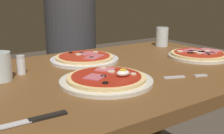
{
  "coord_description": "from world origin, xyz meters",
  "views": [
    {
      "loc": [
        -0.63,
        -0.83,
        1.0
      ],
      "look_at": [
        -0.09,
        -0.06,
        0.76
      ],
      "focal_mm": 44.92,
      "sensor_mm": 36.0,
      "label": 1
    }
  ],
  "objects_px": {
    "fork": "(182,77)",
    "salt_shaker": "(21,65)",
    "water_glass_far": "(162,38)",
    "pizza_across_left": "(199,55)",
    "knife": "(31,120)",
    "pizza_foreground": "(107,79)",
    "dining_table": "(123,97)",
    "pizza_across_right": "(85,58)",
    "water_glass_near": "(0,69)",
    "diner_person": "(72,63)"
  },
  "relations": [
    {
      "from": "fork",
      "to": "salt_shaker",
      "type": "bearing_deg",
      "value": 140.94
    },
    {
      "from": "water_glass_far",
      "to": "fork",
      "type": "height_order",
      "value": "water_glass_far"
    },
    {
      "from": "fork",
      "to": "water_glass_far",
      "type": "bearing_deg",
      "value": 52.17
    },
    {
      "from": "pizza_across_left",
      "to": "knife",
      "type": "relative_size",
      "value": 1.35
    },
    {
      "from": "pizza_foreground",
      "to": "pizza_across_left",
      "type": "distance_m",
      "value": 0.54
    },
    {
      "from": "dining_table",
      "to": "water_glass_far",
      "type": "height_order",
      "value": "water_glass_far"
    },
    {
      "from": "knife",
      "to": "pizza_foreground",
      "type": "bearing_deg",
      "value": 25.23
    },
    {
      "from": "water_glass_far",
      "to": "knife",
      "type": "xyz_separation_m",
      "value": [
        -0.9,
        -0.51,
        -0.04
      ]
    },
    {
      "from": "pizza_across_right",
      "to": "water_glass_far",
      "type": "relative_size",
      "value": 2.81
    },
    {
      "from": "dining_table",
      "to": "fork",
      "type": "bearing_deg",
      "value": -68.21
    },
    {
      "from": "water_glass_near",
      "to": "knife",
      "type": "relative_size",
      "value": 0.48
    },
    {
      "from": "dining_table",
      "to": "pizza_foreground",
      "type": "height_order",
      "value": "pizza_foreground"
    },
    {
      "from": "water_glass_near",
      "to": "pizza_across_right",
      "type": "bearing_deg",
      "value": 13.41
    },
    {
      "from": "pizza_foreground",
      "to": "water_glass_near",
      "type": "xyz_separation_m",
      "value": [
        -0.27,
        0.22,
        0.03
      ]
    },
    {
      "from": "fork",
      "to": "diner_person",
      "type": "xyz_separation_m",
      "value": [
        0.09,
        1.01,
        -0.17
      ]
    },
    {
      "from": "dining_table",
      "to": "water_glass_near",
      "type": "bearing_deg",
      "value": 167.23
    },
    {
      "from": "salt_shaker",
      "to": "diner_person",
      "type": "bearing_deg",
      "value": 51.46
    },
    {
      "from": "knife",
      "to": "diner_person",
      "type": "bearing_deg",
      "value": 59.27
    },
    {
      "from": "pizza_foreground",
      "to": "salt_shaker",
      "type": "height_order",
      "value": "salt_shaker"
    },
    {
      "from": "pizza_across_left",
      "to": "fork",
      "type": "distance_m",
      "value": 0.34
    },
    {
      "from": "pizza_across_right",
      "to": "diner_person",
      "type": "height_order",
      "value": "diner_person"
    },
    {
      "from": "pizza_across_left",
      "to": "dining_table",
      "type": "bearing_deg",
      "value": 172.69
    },
    {
      "from": "knife",
      "to": "salt_shaker",
      "type": "xyz_separation_m",
      "value": [
        0.1,
        0.39,
        0.03
      ]
    },
    {
      "from": "dining_table",
      "to": "water_glass_near",
      "type": "relative_size",
      "value": 12.14
    },
    {
      "from": "pizza_foreground",
      "to": "water_glass_far",
      "type": "xyz_separation_m",
      "value": [
        0.61,
        0.37,
        0.03
      ]
    },
    {
      "from": "pizza_across_left",
      "to": "diner_person",
      "type": "relative_size",
      "value": 0.22
    },
    {
      "from": "pizza_across_right",
      "to": "water_glass_near",
      "type": "distance_m",
      "value": 0.37
    },
    {
      "from": "pizza_across_left",
      "to": "knife",
      "type": "bearing_deg",
      "value": -165.93
    },
    {
      "from": "dining_table",
      "to": "pizza_across_right",
      "type": "xyz_separation_m",
      "value": [
        -0.07,
        0.18,
        0.13
      ]
    },
    {
      "from": "pizza_across_left",
      "to": "pizza_across_right",
      "type": "xyz_separation_m",
      "value": [
        -0.45,
        0.23,
        -0.0
      ]
    },
    {
      "from": "dining_table",
      "to": "knife",
      "type": "height_order",
      "value": "knife"
    },
    {
      "from": "pizza_foreground",
      "to": "water_glass_far",
      "type": "bearing_deg",
      "value": 31.45
    },
    {
      "from": "salt_shaker",
      "to": "water_glass_near",
      "type": "bearing_deg",
      "value": -153.47
    },
    {
      "from": "pizza_across_right",
      "to": "knife",
      "type": "bearing_deg",
      "value": -130.98
    },
    {
      "from": "pizza_across_right",
      "to": "diner_person",
      "type": "distance_m",
      "value": 0.68
    },
    {
      "from": "pizza_foreground",
      "to": "pizza_across_right",
      "type": "distance_m",
      "value": 0.32
    },
    {
      "from": "pizza_across_left",
      "to": "pizza_across_right",
      "type": "relative_size",
      "value": 0.92
    },
    {
      "from": "knife",
      "to": "water_glass_far",
      "type": "bearing_deg",
      "value": 29.51
    },
    {
      "from": "pizza_foreground",
      "to": "pizza_across_right",
      "type": "xyz_separation_m",
      "value": [
        0.09,
        0.3,
        -0.0
      ]
    },
    {
      "from": "salt_shaker",
      "to": "pizza_across_right",
      "type": "bearing_deg",
      "value": 9.33
    },
    {
      "from": "dining_table",
      "to": "fork",
      "type": "xyz_separation_m",
      "value": [
        0.09,
        -0.22,
        0.12
      ]
    },
    {
      "from": "pizza_across_left",
      "to": "pizza_across_right",
      "type": "distance_m",
      "value": 0.51
    },
    {
      "from": "fork",
      "to": "knife",
      "type": "xyz_separation_m",
      "value": [
        -0.54,
        -0.04,
        0.0
      ]
    },
    {
      "from": "pizza_across_right",
      "to": "water_glass_far",
      "type": "distance_m",
      "value": 0.52
    },
    {
      "from": "knife",
      "to": "salt_shaker",
      "type": "bearing_deg",
      "value": 75.54
    },
    {
      "from": "pizza_foreground",
      "to": "water_glass_far",
      "type": "relative_size",
      "value": 2.91
    },
    {
      "from": "pizza_across_right",
      "to": "water_glass_near",
      "type": "relative_size",
      "value": 3.04
    },
    {
      "from": "pizza_foreground",
      "to": "knife",
      "type": "height_order",
      "value": "pizza_foreground"
    },
    {
      "from": "knife",
      "to": "diner_person",
      "type": "height_order",
      "value": "diner_person"
    },
    {
      "from": "water_glass_near",
      "to": "fork",
      "type": "distance_m",
      "value": 0.6
    }
  ]
}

